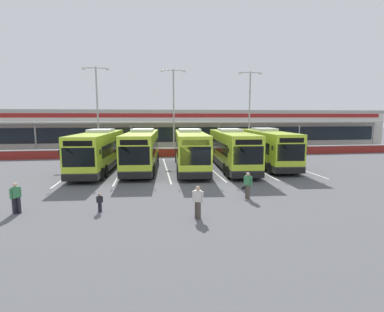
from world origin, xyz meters
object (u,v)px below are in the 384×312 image
pedestrian_with_handbag (248,185)px  coach_bus_rightmost (267,148)px  pedestrian_near_bin (16,197)px  lamp_post_east (250,107)px  lamp_post_centre (174,106)px  coach_bus_right_centre (232,150)px  coach_bus_leftmost (99,151)px  coach_bus_left_centre (142,150)px  coach_bus_centre (190,150)px  pedestrian_child (100,202)px  pedestrian_in_dark_coat (198,201)px  lamp_post_west (97,106)px

pedestrian_with_handbag → coach_bus_rightmost: bearing=62.5°
pedestrian_near_bin → lamp_post_east: lamp_post_east is taller
lamp_post_centre → coach_bus_right_centre: bearing=-67.5°
coach_bus_rightmost → coach_bus_right_centre: bearing=-163.4°
coach_bus_leftmost → lamp_post_centre: size_ratio=1.12×
coach_bus_right_centre → lamp_post_east: size_ratio=1.12×
coach_bus_left_centre → lamp_post_east: (14.27, 10.59, 4.50)m
pedestrian_near_bin → lamp_post_centre: 25.10m
coach_bus_centre → coach_bus_rightmost: size_ratio=1.00×
coach_bus_rightmost → lamp_post_centre: (-8.67, 10.01, 4.50)m
coach_bus_left_centre → pedestrian_with_handbag: size_ratio=7.59×
pedestrian_with_handbag → lamp_post_east: lamp_post_east is taller
coach_bus_leftmost → coach_bus_rightmost: same height
coach_bus_centre → pedestrian_child: coach_bus_centre is taller
coach_bus_right_centre → pedestrian_near_bin: coach_bus_right_centre is taller
coach_bus_rightmost → pedestrian_in_dark_coat: 17.29m
lamp_post_west → lamp_post_east: (19.93, 0.74, 0.00)m
pedestrian_child → pedestrian_near_bin: pedestrian_near_bin is taller
pedestrian_child → lamp_post_east: 28.81m
coach_bus_centre → lamp_post_east: 15.63m
lamp_post_east → pedestrian_in_dark_coat: bearing=-114.4°
pedestrian_with_handbag → lamp_post_east: size_ratio=0.15×
coach_bus_left_centre → lamp_post_east: size_ratio=1.12×
coach_bus_left_centre → lamp_post_centre: 11.80m
coach_bus_leftmost → pedestrian_in_dark_coat: coach_bus_leftmost is taller
pedestrian_in_dark_coat → pedestrian_near_bin: size_ratio=1.00×
pedestrian_near_bin → lamp_post_west: 22.72m
coach_bus_leftmost → pedestrian_child: 12.50m
lamp_post_centre → lamp_post_east: (10.41, 0.39, 0.00)m
coach_bus_rightmost → coach_bus_left_centre: bearing=-179.1°
coach_bus_left_centre → lamp_post_centre: lamp_post_centre is taller
pedestrian_in_dark_coat → pedestrian_with_handbag: bearing=40.1°
lamp_post_west → pedestrian_with_handbag: bearing=-59.9°
coach_bus_right_centre → pedestrian_child: coach_bus_right_centre is taller
lamp_post_west → lamp_post_centre: 9.52m
pedestrian_in_dark_coat → coach_bus_rightmost: bearing=56.6°
pedestrian_with_handbag → lamp_post_west: (-12.23, 21.09, 5.43)m
coach_bus_left_centre → coach_bus_right_centre: (8.50, -1.02, 0.00)m
pedestrian_in_dark_coat → pedestrian_near_bin: 9.31m
coach_bus_left_centre → pedestrian_child: size_ratio=12.24×
pedestrian_near_bin → pedestrian_with_handbag: bearing=4.4°
coach_bus_rightmost → lamp_post_east: 11.47m
coach_bus_right_centre → lamp_post_west: (-14.15, 10.87, 4.50)m
coach_bus_centre → lamp_post_centre: 11.86m
coach_bus_left_centre → pedestrian_with_handbag: 13.05m
pedestrian_in_dark_coat → pedestrian_near_bin: (-9.09, 2.02, 0.00)m
pedestrian_child → lamp_post_west: bearing=99.6°
coach_bus_right_centre → pedestrian_near_bin: size_ratio=7.59×
coach_bus_left_centre → coach_bus_centre: 4.58m
pedestrian_in_dark_coat → pedestrian_child: size_ratio=1.61×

